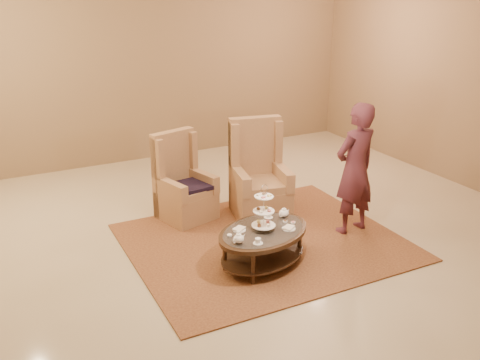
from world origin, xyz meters
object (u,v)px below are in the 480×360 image
tea_table (263,236)px  armchair_right (259,183)px  person (355,169)px  armchair_left (183,190)px

tea_table → armchair_right: size_ratio=1.04×
person → armchair_right: bearing=-60.2°
tea_table → armchair_right: (0.66, 1.29, 0.09)m
armchair_left → person: (1.77, -1.41, 0.45)m
tea_table → person: size_ratio=0.81×
tea_table → armchair_left: (-0.32, 1.64, 0.04)m
armchair_left → person: bearing=-53.8°
armchair_left → armchair_right: bearing=-35.3°
tea_table → armchair_left: size_ratio=1.16×
armchair_right → person: 1.38m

